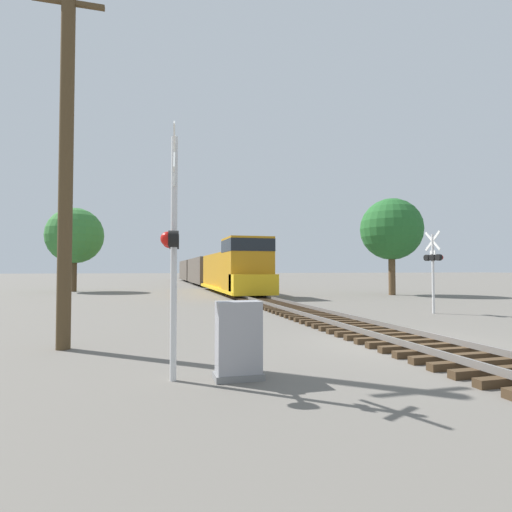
% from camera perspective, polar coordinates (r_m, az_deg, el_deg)
% --- Properties ---
extents(ground_plane, '(400.00, 400.00, 0.00)m').
position_cam_1_polar(ground_plane, '(11.94, 20.33, -11.71)').
color(ground_plane, '#666059').
extents(rail_track_bed, '(2.60, 160.00, 0.31)m').
position_cam_1_polar(rail_track_bed, '(11.92, 20.32, -11.07)').
color(rail_track_bed, '#42301E').
rests_on(rail_track_bed, ground).
extents(freight_train, '(3.16, 50.93, 4.33)m').
position_cam_1_polar(freight_train, '(50.30, -7.12, -2.10)').
color(freight_train, '#B77A14').
rests_on(freight_train, ground).
extents(crossing_signal_near, '(0.38, 1.01, 4.72)m').
position_cam_1_polar(crossing_signal_near, '(7.61, -11.83, 1.92)').
color(crossing_signal_near, silver).
rests_on(crossing_signal_near, ground).
extents(crossing_signal_far, '(0.41, 1.01, 3.85)m').
position_cam_1_polar(crossing_signal_far, '(20.39, 24.01, -0.78)').
color(crossing_signal_far, silver).
rests_on(crossing_signal_far, ground).
extents(relay_cabinet, '(0.91, 0.51, 1.46)m').
position_cam_1_polar(relay_cabinet, '(7.66, -2.52, -11.99)').
color(relay_cabinet, slate).
rests_on(relay_cabinet, ground).
extents(utility_pole, '(1.80, 0.35, 9.72)m').
position_cam_1_polar(utility_pole, '(11.81, -25.49, 12.45)').
color(utility_pole, '#4C3A23').
rests_on(utility_pole, ground).
extents(tree_far_right, '(4.93, 4.93, 7.75)m').
position_cam_1_polar(tree_far_right, '(33.89, 18.78, 3.61)').
color(tree_far_right, brown).
rests_on(tree_far_right, ground).
extents(tree_mid_background, '(5.11, 5.11, 7.71)m').
position_cam_1_polar(tree_mid_background, '(40.33, -24.46, 2.65)').
color(tree_mid_background, '#473521').
rests_on(tree_mid_background, ground).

